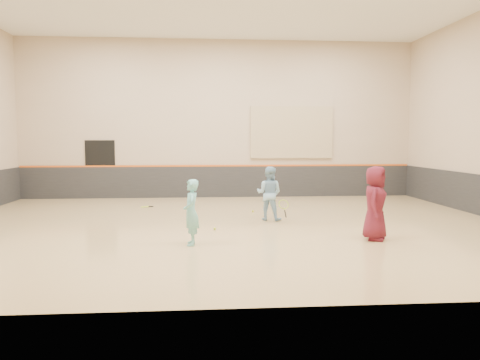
{
  "coord_description": "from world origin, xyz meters",
  "views": [
    {
      "loc": [
        -0.63,
        -12.0,
        2.24
      ],
      "look_at": [
        0.35,
        0.4,
        1.15
      ],
      "focal_mm": 35.0,
      "sensor_mm": 36.0,
      "label": 1
    }
  ],
  "objects": [
    {
      "name": "room",
      "position": [
        0.0,
        0.0,
        0.81
      ],
      "size": [
        15.04,
        12.04,
        6.22
      ],
      "color": "tan",
      "rests_on": "ground"
    },
    {
      "name": "wainscot_back",
      "position": [
        0.0,
        5.97,
        0.6
      ],
      "size": [
        14.9,
        0.04,
        1.2
      ],
      "primitive_type": "cube",
      "color": "#232326",
      "rests_on": "floor"
    },
    {
      "name": "ball_under_racket",
      "position": [
        -0.35,
        -0.6,
        0.03
      ],
      "size": [
        0.07,
        0.07,
        0.07
      ],
      "primitive_type": "sphere",
      "color": "#BED832",
      "rests_on": "floor"
    },
    {
      "name": "ball_beside_spare",
      "position": [
        0.89,
        2.14,
        0.03
      ],
      "size": [
        0.07,
        0.07,
        0.07
      ],
      "primitive_type": "sphere",
      "color": "yellow",
      "rests_on": "floor"
    },
    {
      "name": "doorway",
      "position": [
        -4.5,
        5.98,
        1.1
      ],
      "size": [
        1.1,
        0.05,
        2.2
      ],
      "primitive_type": "cube",
      "color": "black",
      "rests_on": "floor"
    },
    {
      "name": "ball_in_hand",
      "position": [
        3.28,
        -2.13,
        1.05
      ],
      "size": [
        0.07,
        0.07,
        0.07
      ],
      "primitive_type": "sphere",
      "color": "#ADC52D",
      "rests_on": "young_man"
    },
    {
      "name": "young_man",
      "position": [
        3.17,
        -2.0,
        0.82
      ],
      "size": [
        0.84,
        0.96,
        1.65
      ],
      "primitive_type": "imported",
      "rotation": [
        0.0,
        0.0,
        1.08
      ],
      "color": "#5B1523",
      "rests_on": "floor"
    },
    {
      "name": "instructor",
      "position": [
        1.19,
        0.72,
        0.74
      ],
      "size": [
        0.89,
        0.81,
        1.49
      ],
      "primitive_type": "imported",
      "rotation": [
        0.0,
        0.0,
        2.73
      ],
      "color": "#8EBBDB",
      "rests_on": "floor"
    },
    {
      "name": "held_racket",
      "position": [
        1.55,
        0.45,
        0.47
      ],
      "size": [
        0.37,
        0.37,
        0.55
      ],
      "primitive_type": null,
      "color": "#A7CC2C",
      "rests_on": "instructor"
    },
    {
      "name": "acoustic_panel",
      "position": [
        2.8,
        5.95,
        2.5
      ],
      "size": [
        3.2,
        0.08,
        2.0
      ],
      "primitive_type": "cube",
      "color": "tan",
      "rests_on": "wall_back"
    },
    {
      "name": "accent_stripe",
      "position": [
        0.0,
        5.96,
        1.22
      ],
      "size": [
        14.9,
        0.03,
        0.06
      ],
      "primitive_type": "cube",
      "color": "#D85914",
      "rests_on": "wall_back"
    },
    {
      "name": "girl",
      "position": [
        -0.89,
        -2.18,
        0.7
      ],
      "size": [
        0.36,
        0.52,
        1.4
      ],
      "primitive_type": "imported",
      "rotation": [
        0.0,
        0.0,
        -1.53
      ],
      "color": "#76CCCC",
      "rests_on": "floor"
    },
    {
      "name": "spare_racket",
      "position": [
        -2.55,
        3.49,
        0.05
      ],
      "size": [
        0.66,
        0.66,
        0.1
      ],
      "primitive_type": null,
      "color": "#B0D32E",
      "rests_on": "floor"
    }
  ]
}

